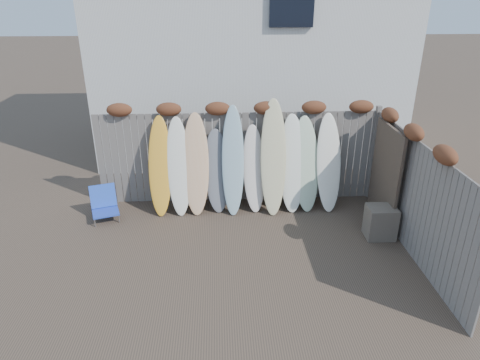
{
  "coord_description": "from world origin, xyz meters",
  "views": [
    {
      "loc": [
        -0.39,
        -6.26,
        4.35
      ],
      "look_at": [
        0.0,
        1.2,
        1.0
      ],
      "focal_mm": 32.0,
      "sensor_mm": 36.0,
      "label": 1
    }
  ],
  "objects_px": {
    "wooden_crate": "(380,222)",
    "surfboard_0": "(160,166)",
    "beach_chair": "(104,204)",
    "lattice_panel": "(385,176)"
  },
  "relations": [
    {
      "from": "wooden_crate",
      "to": "surfboard_0",
      "type": "distance_m",
      "value": 4.5
    },
    {
      "from": "beach_chair",
      "to": "surfboard_0",
      "type": "xyz_separation_m",
      "value": [
        1.15,
        0.29,
        0.69
      ]
    },
    {
      "from": "beach_chair",
      "to": "surfboard_0",
      "type": "relative_size",
      "value": 0.33
    },
    {
      "from": "lattice_panel",
      "to": "surfboard_0",
      "type": "distance_m",
      "value": 4.51
    },
    {
      "from": "beach_chair",
      "to": "surfboard_0",
      "type": "bearing_deg",
      "value": 14.12
    },
    {
      "from": "lattice_panel",
      "to": "surfboard_0",
      "type": "bearing_deg",
      "value": 170.99
    },
    {
      "from": "beach_chair",
      "to": "surfboard_0",
      "type": "height_order",
      "value": "surfboard_0"
    },
    {
      "from": "beach_chair",
      "to": "lattice_panel",
      "type": "bearing_deg",
      "value": -4.33
    },
    {
      "from": "wooden_crate",
      "to": "beach_chair",
      "type": "bearing_deg",
      "value": 169.29
    },
    {
      "from": "lattice_panel",
      "to": "beach_chair",
      "type": "bearing_deg",
      "value": 175.78
    }
  ]
}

